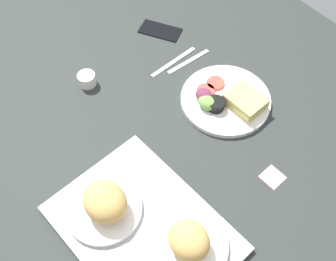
{
  "coord_description": "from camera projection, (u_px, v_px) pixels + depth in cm",
  "views": [
    {
      "loc": [
        -49.22,
        44.08,
        99.94
      ],
      "look_at": [
        2.0,
        3.0,
        4.0
      ],
      "focal_mm": 43.92,
      "sensor_mm": 36.0,
      "label": 1
    }
  ],
  "objects": [
    {
      "name": "espresso_cup",
      "position": [
        87.0,
        79.0,
        1.3
      ],
      "size": [
        5.6,
        5.6,
        4.0
      ],
      "primitive_type": "cylinder",
      "color": "silver",
      "rests_on": "ground_plane"
    },
    {
      "name": "serving_tray",
      "position": [
        143.0,
        228.0,
        1.03
      ],
      "size": [
        47.22,
        36.09,
        1.6
      ],
      "primitive_type": "cube",
      "rotation": [
        0.0,
        0.0,
        0.07
      ],
      "color": "#9EA0A3",
      "rests_on": "ground_plane"
    },
    {
      "name": "plate_with_salad",
      "position": [
        226.0,
        100.0,
        1.25
      ],
      "size": [
        27.74,
        27.74,
        5.4
      ],
      "color": "white",
      "rests_on": "ground_plane"
    },
    {
      "name": "cell_phone",
      "position": [
        160.0,
        30.0,
        1.45
      ],
      "size": [
        16.07,
        13.45,
        0.8
      ],
      "primitive_type": "cube",
      "rotation": [
        0.0,
        0.0,
        0.52
      ],
      "color": "black",
      "rests_on": "ground_plane"
    },
    {
      "name": "fork",
      "position": [
        188.0,
        61.0,
        1.37
      ],
      "size": [
        1.74,
        17.02,
        0.5
      ],
      "primitive_type": "cube",
      "rotation": [
        0.0,
        0.0,
        1.55
      ],
      "color": "#B7B7BC",
      "rests_on": "ground_plane"
    },
    {
      "name": "ground_plane",
      "position": [
        180.0,
        140.0,
        1.21
      ],
      "size": [
        190.0,
        150.0,
        3.0
      ],
      "primitive_type": "cube",
      "color": "#282D2B"
    },
    {
      "name": "bread_plate_near",
      "position": [
        187.0,
        242.0,
        0.97
      ],
      "size": [
        21.6,
        21.6,
        8.7
      ],
      "color": "white",
      "rests_on": "serving_tray"
    },
    {
      "name": "sticky_note",
      "position": [
        273.0,
        177.0,
        1.12
      ],
      "size": [
        5.9,
        5.9,
        0.12
      ],
      "primitive_type": "cube",
      "rotation": [
        0.0,
        0.0,
        0.06
      ],
      "color": "pink",
      "rests_on": "ground_plane"
    },
    {
      "name": "bread_plate_far",
      "position": [
        104.0,
        204.0,
        1.02
      ],
      "size": [
        19.77,
        19.77,
        9.62
      ],
      "color": "white",
      "rests_on": "serving_tray"
    },
    {
      "name": "knife",
      "position": [
        173.0,
        62.0,
        1.37
      ],
      "size": [
        2.61,
        19.05,
        0.5
      ],
      "primitive_type": "cube",
      "rotation": [
        0.0,
        0.0,
        1.63
      ],
      "color": "#B7B7BC",
      "rests_on": "ground_plane"
    }
  ]
}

